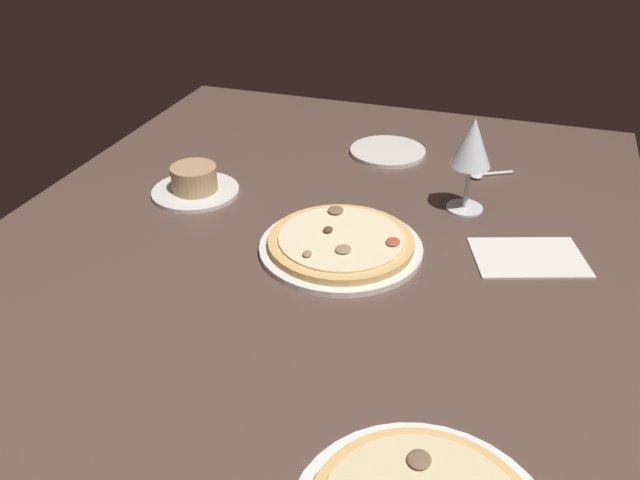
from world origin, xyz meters
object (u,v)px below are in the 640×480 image
at_px(ramekin_on_saucer, 195,183).
at_px(paper_menu, 528,257).
at_px(side_plate, 388,151).
at_px(wine_glass_far, 472,146).
at_px(spoon, 480,174).
at_px(pizza_main, 341,244).

xyz_separation_m(ramekin_on_saucer, paper_menu, (-0.04, -0.62, -0.02)).
xyz_separation_m(side_plate, paper_menu, (-0.34, -0.31, -0.00)).
height_order(ramekin_on_saucer, paper_menu, ramekin_on_saucer).
relative_size(wine_glass_far, side_plate, 1.08).
height_order(side_plate, spoon, spoon).
distance_m(pizza_main, ramekin_on_saucer, 0.34).
bearing_deg(spoon, paper_menu, -158.64).
bearing_deg(side_plate, spoon, -104.67).
distance_m(pizza_main, wine_glass_far, 0.29).
bearing_deg(pizza_main, wine_glass_far, -39.91).
xyz_separation_m(pizza_main, wine_glass_far, (0.21, -0.17, 0.11)).
bearing_deg(side_plate, paper_menu, -137.10).
relative_size(pizza_main, paper_menu, 1.53).
height_order(wine_glass_far, spoon, wine_glass_far).
height_order(side_plate, paper_menu, side_plate).
height_order(ramekin_on_saucer, spoon, ramekin_on_saucer).
relative_size(side_plate, spoon, 1.72).
height_order(ramekin_on_saucer, side_plate, ramekin_on_saucer).
height_order(pizza_main, ramekin_on_saucer, ramekin_on_saucer).
height_order(pizza_main, side_plate, pizza_main).
relative_size(pizza_main, side_plate, 1.66).
bearing_deg(paper_menu, ramekin_on_saucer, 67.73).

